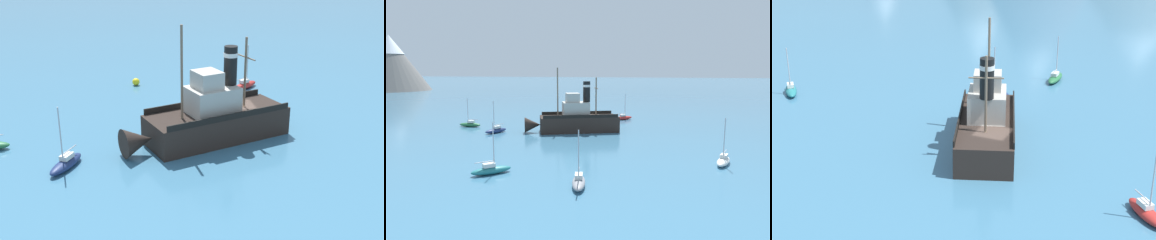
# 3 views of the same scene
# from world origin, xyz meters

# --- Properties ---
(ground_plane) EXTENTS (600.00, 600.00, 0.00)m
(ground_plane) POSITION_xyz_m (0.00, 0.00, 0.00)
(ground_plane) COLOR teal
(old_tugboat) EXTENTS (8.19, 14.69, 9.90)m
(old_tugboat) POSITION_xyz_m (-1.62, 2.83, 1.83)
(old_tugboat) COLOR #2D231E
(old_tugboat) RESTS_ON ground
(sailboat_grey) EXTENTS (3.93, 1.71, 4.90)m
(sailboat_grey) POSITION_xyz_m (-26.21, -2.63, 0.43)
(sailboat_grey) COLOR gray
(sailboat_grey) RESTS_ON ground
(sailboat_white) EXTENTS (3.94, 2.38, 4.90)m
(sailboat_white) POSITION_xyz_m (-16.82, -15.96, 0.43)
(sailboat_white) COLOR white
(sailboat_white) RESTS_ON ground
(sailboat_navy) EXTENTS (3.87, 2.76, 4.90)m
(sailboat_navy) POSITION_xyz_m (-5.28, 14.43, 0.43)
(sailboat_navy) COLOR navy
(sailboat_navy) RESTS_ON ground
(sailboat_teal) EXTENTS (3.37, 3.55, 4.90)m
(sailboat_teal) POSITION_xyz_m (-24.46, 6.10, 0.43)
(sailboat_teal) COLOR #23757A
(sailboat_teal) RESTS_ON ground
(sailboat_red) EXTENTS (3.28, 3.62, 4.90)m
(sailboat_red) POSITION_xyz_m (12.07, -3.81, 0.43)
(sailboat_red) COLOR #B22823
(sailboat_red) RESTS_ON ground
(sailboat_green) EXTENTS (1.15, 3.81, 4.90)m
(sailboat_green) POSITION_xyz_m (-0.97, 21.10, 0.43)
(sailboat_green) COLOR #286B3D
(sailboat_green) RESTS_ON ground
(mooring_buoy) EXTENTS (0.84, 0.84, 0.84)m
(mooring_buoy) POSITION_xyz_m (15.15, 8.29, 0.42)
(mooring_buoy) COLOR yellow
(mooring_buoy) RESTS_ON ground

